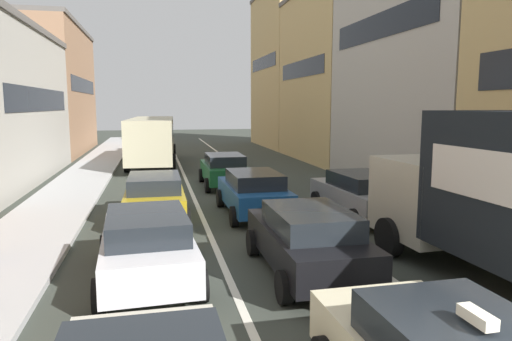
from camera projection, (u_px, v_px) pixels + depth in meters
name	position (u px, v px, depth m)	size (l,w,h in m)	color
sidewalk_left	(78.00, 184.00, 21.64)	(2.60, 64.00, 0.14)	#B6B6B6
lane_stripe_left	(187.00, 182.00, 22.70)	(0.16, 60.00, 0.01)	silver
lane_stripe_right	(255.00, 179.00, 23.41)	(0.16, 60.00, 0.01)	silver
building_row_right	(378.00, 65.00, 27.72)	(7.20, 43.90, 13.76)	tan
sedan_centre_lane_second	(308.00, 239.00, 10.22)	(2.07, 4.31, 1.49)	black
wagon_left_lane_second	(147.00, 244.00, 9.85)	(2.25, 4.39, 1.49)	silver
hatchback_centre_lane_third	(254.00, 192.00, 15.77)	(2.09, 4.31, 1.49)	#194C8C
sedan_left_lane_third	(155.00, 196.00, 15.03)	(2.08, 4.31, 1.49)	#B29319
coupe_centre_lane_fourth	(224.00, 169.00, 21.34)	(2.09, 4.31, 1.49)	#19592D
sedan_right_lane_behind_truck	(360.00, 193.00, 15.46)	(2.23, 4.38, 1.49)	gray
bus_mid_queue_primary	(152.00, 137.00, 28.96)	(3.16, 10.60, 2.90)	#BFB793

